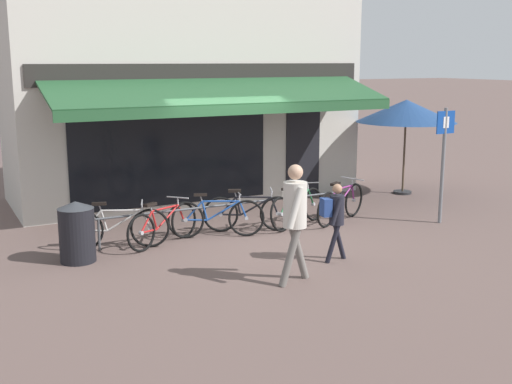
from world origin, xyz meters
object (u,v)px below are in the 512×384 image
object	(u,v)px
bicycle_red	(163,225)
pedestrian_adult	(295,211)
pedestrian_child	(335,213)
bicycle_silver	(117,228)
bicycle_blue	(216,217)
parking_sign	(444,153)
bicycle_green	(297,208)
bicycle_black	(249,213)
bicycle_purple	(341,203)
cafe_parasol	(406,111)
litter_bin	(77,232)

from	to	relation	value
bicycle_red	pedestrian_adult	distance (m)	3.03
bicycle_red	pedestrian_child	world-z (taller)	pedestrian_child
bicycle_silver	bicycle_blue	distance (m)	1.83
bicycle_silver	parking_sign	xyz separation A→B (m)	(6.22, -1.22, 1.04)
bicycle_red	pedestrian_adult	bearing A→B (deg)	-96.22
pedestrian_child	bicycle_green	bearing A→B (deg)	84.16
bicycle_red	bicycle_black	distance (m)	1.74
pedestrian_adult	bicycle_silver	bearing A→B (deg)	125.80
bicycle_green	bicycle_purple	size ratio (longest dim) A/B	1.02
bicycle_blue	bicycle_purple	world-z (taller)	bicycle_purple
bicycle_silver	bicycle_green	size ratio (longest dim) A/B	1.03
cafe_parasol	litter_bin	bearing A→B (deg)	-167.52
cafe_parasol	bicycle_red	bearing A→B (deg)	-167.16
bicycle_black	parking_sign	size ratio (longest dim) A/B	0.71
bicycle_black	litter_bin	world-z (taller)	litter_bin
litter_bin	bicycle_red	bearing A→B (deg)	10.97
bicycle_green	litter_bin	distance (m)	4.35
parking_sign	pedestrian_adult	bearing A→B (deg)	-159.20
bicycle_black	pedestrian_child	bearing A→B (deg)	-56.03
bicycle_blue	bicycle_green	distance (m)	1.75
bicycle_silver	bicycle_green	xyz separation A→B (m)	(3.57, -0.09, -0.01)
pedestrian_child	parking_sign	distance (m)	3.51
parking_sign	bicycle_purple	bearing A→B (deg)	150.56
parking_sign	litter_bin	bearing A→B (deg)	173.56
bicycle_red	bicycle_purple	distance (m)	3.70
bicycle_purple	bicycle_silver	bearing A→B (deg)	151.15
litter_bin	cafe_parasol	size ratio (longest dim) A/B	0.42
bicycle_black	pedestrian_adult	xyz separation A→B (m)	(-0.69, -2.84, 0.71)
bicycle_silver	bicycle_blue	size ratio (longest dim) A/B	1.01
bicycle_green	pedestrian_child	bearing A→B (deg)	-130.73
bicycle_red	bicycle_purple	world-z (taller)	bicycle_purple
bicycle_silver	parking_sign	bearing A→B (deg)	7.37
bicycle_blue	litter_bin	world-z (taller)	litter_bin
bicycle_black	pedestrian_adult	distance (m)	3.01
bicycle_red	pedestrian_child	distance (m)	3.09
bicycle_silver	litter_bin	xyz separation A→B (m)	(-0.76, -0.43, 0.13)
bicycle_red	bicycle_green	xyz separation A→B (m)	(2.78, 0.04, 0.01)
bicycle_silver	pedestrian_child	distance (m)	3.75
bicycle_blue	pedestrian_adult	xyz separation A→B (m)	(0.01, -2.79, 0.71)
pedestrian_adult	bicycle_purple	bearing A→B (deg)	48.08
bicycle_green	bicycle_purple	distance (m)	0.93
bicycle_red	parking_sign	world-z (taller)	parking_sign
parking_sign	cafe_parasol	bearing A→B (deg)	64.54
bicycle_green	parking_sign	world-z (taller)	parking_sign
bicycle_blue	parking_sign	world-z (taller)	parking_sign
bicycle_silver	bicycle_purple	xyz separation A→B (m)	(4.49, -0.24, 0.01)
pedestrian_adult	litter_bin	xyz separation A→B (m)	(-2.60, 2.45, -0.57)
bicycle_blue	pedestrian_adult	distance (m)	2.88
bicycle_black	bicycle_purple	size ratio (longest dim) A/B	0.98
bicycle_purple	litter_bin	bearing A→B (deg)	156.25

